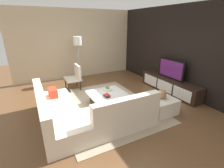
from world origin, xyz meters
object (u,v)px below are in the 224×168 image
object	(u,v)px
decorative_ball	(162,94)
book_stack	(107,96)
television	(171,69)
ottoman	(160,105)
accent_chair_near	(75,76)
floor_lamp	(78,44)
fruit_bowl	(108,89)
sectional_couch	(82,114)
coffee_table	(107,99)
media_console	(169,85)

from	to	relation	value
decorative_ball	book_stack	world-z (taller)	decorative_ball
television	ottoman	world-z (taller)	television
television	accent_chair_near	distance (m)	3.30
floor_lamp	fruit_bowl	size ratio (longest dim) A/B	6.32
television	book_stack	distance (m)	2.45
sectional_couch	accent_chair_near	size ratio (longest dim) A/B	2.79
coffee_table	fruit_bowl	size ratio (longest dim) A/B	3.59
coffee_table	decorative_ball	distance (m)	1.51
sectional_couch	coffee_table	distance (m)	1.12
media_console	coffee_table	distance (m)	2.30
media_console	decorative_ball	bearing A→B (deg)	-53.54
media_console	accent_chair_near	bearing A→B (deg)	-122.96
media_console	floor_lamp	size ratio (longest dim) A/B	1.32
ottoman	book_stack	distance (m)	1.45
sectional_couch	fruit_bowl	distance (m)	1.30
television	coffee_table	size ratio (longest dim) A/B	1.04
coffee_table	television	bearing A→B (deg)	87.51
coffee_table	fruit_bowl	bearing A→B (deg)	150.83
sectional_couch	accent_chair_near	bearing A→B (deg)	168.38
coffee_table	book_stack	bearing A→B (deg)	-28.19
ottoman	sectional_couch	bearing A→B (deg)	-100.72
decorative_ball	accent_chair_near	bearing A→B (deg)	-150.01
accent_chair_near	sectional_couch	bearing A→B (deg)	-7.80
floor_lamp	ottoman	bearing A→B (deg)	18.20
media_console	decorative_ball	xyz separation A→B (m)	(0.89, -1.21, 0.27)
floor_lamp	fruit_bowl	bearing A→B (deg)	3.77
coffee_table	accent_chair_near	xyz separation A→B (m)	(-1.69, -0.46, 0.29)
accent_chair_near	decorative_ball	bearing A→B (deg)	33.81
accent_chair_near	fruit_bowl	world-z (taller)	accent_chair_near
fruit_bowl	book_stack	size ratio (longest dim) A/B	1.35
sectional_couch	fruit_bowl	world-z (taller)	sectional_couch
sectional_couch	fruit_bowl	xyz separation A→B (m)	(-0.79, 1.03, 0.14)
media_console	ottoman	bearing A→B (deg)	-53.54
television	sectional_couch	size ratio (longest dim) A/B	0.43
media_console	floor_lamp	xyz separation A→B (m)	(-2.58, -2.35, 1.25)
ottoman	book_stack	bearing A→B (deg)	-122.75
sectional_couch	book_stack	size ratio (longest dim) A/B	11.73
media_console	ottoman	world-z (taller)	media_console
coffee_table	book_stack	size ratio (longest dim) A/B	4.86
book_stack	ottoman	bearing A→B (deg)	57.25
sectional_couch	floor_lamp	bearing A→B (deg)	164.13
television	book_stack	xyz separation A→B (m)	(0.12, -2.41, -0.41)
coffee_table	media_console	bearing A→B (deg)	87.51
media_console	book_stack	size ratio (longest dim) A/B	11.26
ottoman	fruit_bowl	size ratio (longest dim) A/B	2.50
sectional_couch	decorative_ball	size ratio (longest dim) A/B	10.13
sectional_couch	book_stack	world-z (taller)	sectional_couch
television	fruit_bowl	distance (m)	2.25
fruit_bowl	coffee_table	bearing A→B (deg)	-29.17
coffee_table	book_stack	world-z (taller)	book_stack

